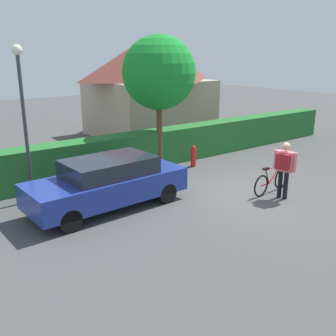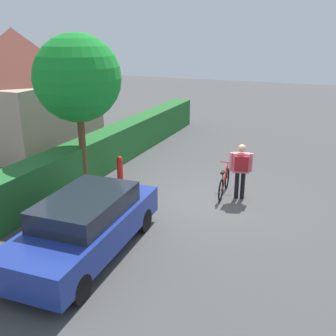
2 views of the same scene
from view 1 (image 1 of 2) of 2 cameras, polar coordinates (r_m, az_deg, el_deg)
name	(u,v)px [view 1 (image 1 of 2)]	position (r m, az deg, el deg)	size (l,w,h in m)	color
ground_plane	(250,195)	(12.02, 12.07, -3.94)	(60.00, 60.00, 0.00)	#484848
hedge_row	(163,146)	(15.03, -0.76, 3.24)	(18.93, 0.90, 1.33)	#24672C
house_distant	(149,86)	(20.16, -2.87, 12.03)	(5.58, 5.17, 4.94)	tan
parked_car_near	(108,182)	(10.72, -8.88, -2.08)	(4.47, 1.91, 1.41)	navy
bicycle	(271,181)	(12.27, 15.02, -1.86)	(1.73, 0.50, 0.89)	black
person_rider	(284,165)	(11.67, 16.78, 0.42)	(0.45, 0.66, 1.69)	black
street_lamp	(23,104)	(11.31, -20.66, 8.79)	(0.28, 0.28, 4.36)	#38383D
tree_kerbside	(159,73)	(14.04, -1.33, 13.84)	(2.62, 2.62, 4.79)	brown
fire_hydrant	(193,156)	(14.63, 3.77, 1.83)	(0.20, 0.20, 0.81)	red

